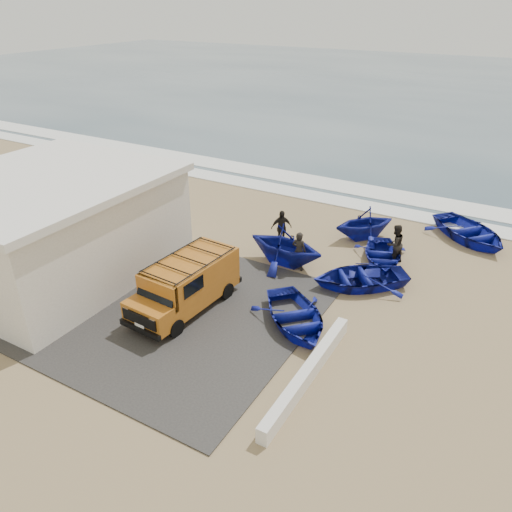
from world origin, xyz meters
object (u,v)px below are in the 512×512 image
at_px(boat_near_right, 360,277).
at_px(boat_far_right, 470,232).
at_px(fisherman_front, 299,251).
at_px(boat_mid_right, 382,255).
at_px(van, 186,283).
at_px(boat_mid_left, 285,245).
at_px(fisherman_middle, 395,244).
at_px(building, 50,226).
at_px(parapet, 308,373).
at_px(fisherman_back, 281,228).
at_px(boat_near_left, 295,317).
at_px(boat_far_left, 364,223).

bearing_deg(boat_near_right, boat_far_right, 117.25).
bearing_deg(fisherman_front, boat_mid_right, -140.39).
height_order(van, fisherman_front, van).
relative_size(boat_mid_left, boat_far_right, 0.81).
relative_size(fisherman_front, fisherman_middle, 0.99).
relative_size(boat_mid_left, boat_mid_right, 1.06).
bearing_deg(fisherman_middle, boat_mid_left, -26.95).
xyz_separation_m(boat_far_right, fisherman_middle, (-2.60, -4.14, 0.45)).
bearing_deg(boat_mid_left, boat_far_right, -41.12).
relative_size(building, parapet, 1.57).
bearing_deg(fisherman_back, building, -179.19).
xyz_separation_m(boat_near_left, boat_far_right, (4.29, 10.84, 0.06)).
relative_size(parapet, fisherman_back, 3.41).
relative_size(boat_near_left, boat_mid_left, 1.08).
bearing_deg(van, fisherman_front, 67.68).
xyz_separation_m(van, boat_mid_right, (5.39, 7.42, -0.75)).
relative_size(boat_mid_left, fisherman_front, 1.98).
relative_size(van, boat_far_left, 1.56).
distance_m(boat_near_left, boat_far_left, 8.45).
distance_m(van, boat_far_right, 14.53).
distance_m(boat_far_left, fisherman_front, 4.74).
distance_m(boat_near_right, boat_mid_left, 3.62).
height_order(boat_mid_left, fisherman_back, boat_mid_left).
xyz_separation_m(boat_near_left, boat_far_left, (-0.32, 8.44, 0.43)).
bearing_deg(fisherman_front, building, 29.70).
distance_m(boat_mid_right, fisherman_front, 3.96).
bearing_deg(parapet, fisherman_front, 117.92).
height_order(parapet, van, van).
xyz_separation_m(boat_near_right, fisherman_middle, (0.62, 2.79, 0.50)).
xyz_separation_m(parapet, fisherman_back, (-5.19, 8.22, 0.61)).
relative_size(boat_near_right, fisherman_front, 2.21).
distance_m(parapet, fisherman_front, 7.23).
bearing_deg(boat_near_left, building, 142.39).
bearing_deg(boat_mid_right, boat_far_left, 106.48).
xyz_separation_m(boat_mid_right, boat_far_right, (3.05, 4.39, 0.11)).
distance_m(boat_mid_right, fisherman_middle, 0.76).
distance_m(parapet, boat_mid_left, 7.77).
height_order(van, boat_far_right, van).
bearing_deg(fisherman_back, fisherman_middle, -33.78).
xyz_separation_m(boat_far_left, fisherman_back, (-3.25, -2.66, 0.05)).
distance_m(boat_near_left, fisherman_front, 4.32).
bearing_deg(boat_near_right, boat_far_left, 159.29).
bearing_deg(building, boat_near_right, 24.15).
bearing_deg(boat_near_right, boat_near_left, -53.15).
height_order(boat_mid_left, boat_far_left, boat_mid_left).
distance_m(boat_mid_left, fisherman_back, 1.98).
distance_m(fisherman_front, fisherman_back, 2.60).
bearing_deg(building, boat_far_right, 39.01).
bearing_deg(fisherman_middle, parapet, 30.83).
xyz_separation_m(boat_near_left, boat_near_right, (1.07, 3.92, 0.01)).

